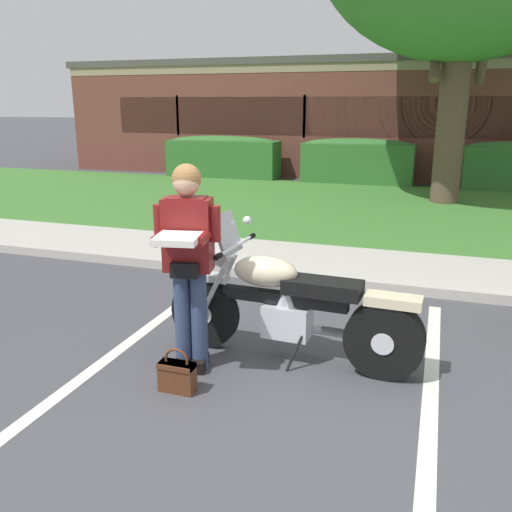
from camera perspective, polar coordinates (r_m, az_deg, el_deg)
The scene contains 12 objects.
ground_plane at distance 4.25m, azimuth 0.53°, elevation -14.60°, with size 140.00×140.00×0.00m, color #424247.
curb_strip at distance 6.72m, azimuth 7.95°, elevation -2.53°, with size 60.00×0.20×0.12m, color #B7B2A8.
concrete_walk at distance 7.52m, azimuth 9.17°, elevation -0.74°, with size 60.00×1.50×0.08m, color #B7B2A8.
grass_lawn at distance 11.55m, azimuth 12.68°, elevation 4.79°, with size 60.00×6.83×0.06m, color #3D752D.
stall_stripe_0 at distance 5.00m, azimuth -15.20°, elevation -10.25°, with size 0.12×4.40×0.01m, color silver.
stall_stripe_1 at distance 4.27m, azimuth 17.76°, elevation -15.24°, with size 0.12×4.40×0.01m, color silver.
motorcycle at distance 4.60m, azimuth 4.51°, elevation -5.45°, with size 2.24×0.82×1.26m.
rider_person at distance 4.33m, azimuth -7.15°, elevation 0.34°, with size 0.53×0.63×1.70m.
handbag at distance 4.31m, azimuth -8.29°, elevation -12.16°, with size 0.28×0.13×0.36m.
hedge_left at distance 16.21m, azimuth -3.48°, elevation 10.42°, with size 3.30×0.90×1.24m.
hedge_center_left at distance 15.19m, azimuth 10.60°, elevation 9.83°, with size 2.97×0.90×1.24m.
brick_building at distance 20.29m, azimuth 19.78°, elevation 13.64°, with size 23.93×9.35×3.44m.
Camera 1 is at (1.13, -3.49, 2.15)m, focal length 38.12 mm.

